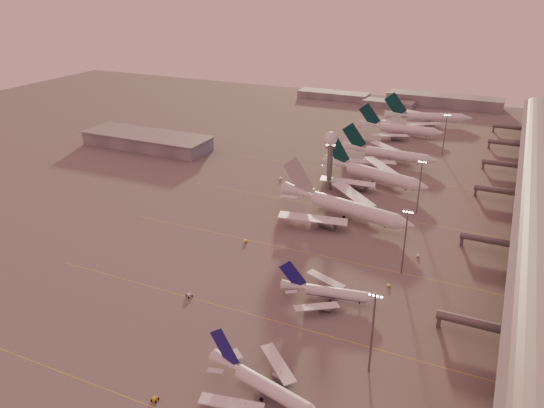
% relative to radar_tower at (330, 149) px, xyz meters
% --- Properties ---
extents(ground, '(700.00, 700.00, 0.00)m').
position_rel_radar_tower_xyz_m(ground, '(-5.00, -120.00, -20.95)').
color(ground, '#5E5B5B').
rests_on(ground, ground).
extents(taxiway_markings, '(180.00, 185.25, 0.02)m').
position_rel_radar_tower_xyz_m(taxiway_markings, '(25.00, -64.00, -20.94)').
color(taxiway_markings, gold).
rests_on(taxiway_markings, ground).
extents(hangar, '(82.00, 27.00, 8.50)m').
position_rel_radar_tower_xyz_m(hangar, '(-125.00, 20.00, -16.63)').
color(hangar, slate).
rests_on(hangar, ground).
extents(radar_tower, '(6.40, 6.40, 31.10)m').
position_rel_radar_tower_xyz_m(radar_tower, '(0.00, 0.00, 0.00)').
color(radar_tower, '#5B5D62').
rests_on(radar_tower, ground).
extents(mast_a, '(3.60, 0.56, 25.00)m').
position_rel_radar_tower_xyz_m(mast_a, '(53.00, -120.00, -7.21)').
color(mast_a, '#5B5D62').
rests_on(mast_a, ground).
extents(mast_b, '(3.60, 0.56, 25.00)m').
position_rel_radar_tower_xyz_m(mast_b, '(50.00, -65.00, -7.21)').
color(mast_b, '#5B5D62').
rests_on(mast_b, ground).
extents(mast_c, '(3.60, 0.56, 25.00)m').
position_rel_radar_tower_xyz_m(mast_c, '(45.00, -10.00, -7.21)').
color(mast_c, '#5B5D62').
rests_on(mast_c, ground).
extents(mast_d, '(3.60, 0.56, 25.00)m').
position_rel_radar_tower_xyz_m(mast_d, '(43.00, 80.00, -7.21)').
color(mast_d, '#5B5D62').
rests_on(mast_d, ground).
extents(distant_horizon, '(165.00, 37.50, 9.00)m').
position_rel_radar_tower_xyz_m(distant_horizon, '(-2.38, 205.14, -17.06)').
color(distant_horizon, slate).
rests_on(distant_horizon, ground).
extents(narrowbody_near, '(35.80, 28.23, 14.22)m').
position_rel_radar_tower_xyz_m(narrowbody_near, '(31.47, -140.12, -18.07)').
color(narrowbody_near, white).
rests_on(narrowbody_near, ground).
extents(narrowbody_mid, '(33.01, 26.14, 12.98)m').
position_rel_radar_tower_xyz_m(narrowbody_mid, '(32.14, -92.31, -18.32)').
color(narrowbody_mid, white).
rests_on(narrowbody_mid, ground).
extents(widebody_white, '(64.69, 51.26, 23.12)m').
position_rel_radar_tower_xyz_m(widebody_white, '(17.43, -29.18, -16.94)').
color(widebody_white, white).
rests_on(widebody_white, ground).
extents(greentail_a, '(59.59, 47.44, 22.25)m').
position_rel_radar_tower_xyz_m(greentail_a, '(18.01, 17.18, -17.02)').
color(greentail_a, white).
rests_on(greentail_a, ground).
extents(greentail_b, '(56.26, 45.36, 20.42)m').
position_rel_radar_tower_xyz_m(greentail_b, '(17.35, 53.62, -17.34)').
color(greentail_b, white).
rests_on(greentail_b, ground).
extents(greentail_c, '(56.12, 45.25, 20.37)m').
position_rel_radar_tower_xyz_m(greentail_c, '(11.94, 109.30, -17.35)').
color(greentail_c, white).
rests_on(greentail_c, ground).
extents(greentail_d, '(60.02, 47.76, 22.46)m').
position_rel_radar_tower_xyz_m(greentail_d, '(23.18, 146.87, -16.98)').
color(greentail_d, white).
rests_on(greentail_d, ground).
extents(gsv_tug_near, '(2.21, 3.56, 1.00)m').
position_rel_radar_tower_xyz_m(gsv_tug_near, '(7.04, -152.99, -20.44)').
color(gsv_tug_near, gold).
rests_on(gsv_tug_near, ground).
extents(gsv_tug_mid, '(4.45, 3.67, 1.10)m').
position_rel_radar_tower_xyz_m(gsv_tug_mid, '(-10.67, -109.86, -20.38)').
color(gsv_tug_mid, silver).
rests_on(gsv_tug_mid, ground).
extents(gsv_truck_b, '(5.10, 2.51, 1.97)m').
position_rel_radar_tower_xyz_m(gsv_truck_b, '(48.36, -76.03, -19.94)').
color(gsv_truck_b, gold).
rests_on(gsv_truck_b, ground).
extents(gsv_truck_c, '(5.80, 4.72, 2.26)m').
position_rel_radar_tower_xyz_m(gsv_truck_c, '(-11.23, -67.14, -19.80)').
color(gsv_truck_c, gold).
rests_on(gsv_truck_c, ground).
extents(gsv_catering_b, '(4.65, 2.54, 3.65)m').
position_rel_radar_tower_xyz_m(gsv_catering_b, '(53.20, -50.78, -19.12)').
color(gsv_catering_b, silver).
rests_on(gsv_catering_b, ground).
extents(gsv_tug_far, '(3.28, 3.90, 0.96)m').
position_rel_radar_tower_xyz_m(gsv_tug_far, '(17.99, -22.43, -20.45)').
color(gsv_tug_far, silver).
rests_on(gsv_tug_far, ground).
extents(gsv_truck_d, '(3.46, 6.37, 2.44)m').
position_rel_radar_tower_xyz_m(gsv_truck_d, '(-27.30, 2.98, -19.71)').
color(gsv_truck_d, silver).
rests_on(gsv_truck_d, ground).
extents(gsv_tug_hangar, '(3.10, 1.94, 0.86)m').
position_rel_radar_tower_xyz_m(gsv_tug_hangar, '(35.24, 25.32, -20.50)').
color(gsv_tug_hangar, gold).
rests_on(gsv_tug_hangar, ground).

